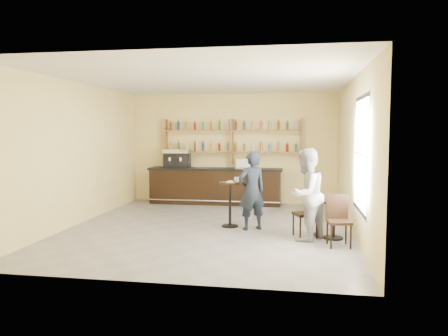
% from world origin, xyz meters
% --- Properties ---
extents(floor, '(7.00, 7.00, 0.00)m').
position_xyz_m(floor, '(0.00, 0.00, 0.00)').
color(floor, slate).
rests_on(floor, ground).
extents(ceiling, '(7.00, 7.00, 0.00)m').
position_xyz_m(ceiling, '(0.00, 0.00, 3.20)').
color(ceiling, white).
rests_on(ceiling, wall_back).
extents(wall_back, '(7.00, 0.00, 7.00)m').
position_xyz_m(wall_back, '(0.00, 3.50, 1.60)').
color(wall_back, '#EBD685').
rests_on(wall_back, floor).
extents(wall_front, '(7.00, 0.00, 7.00)m').
position_xyz_m(wall_front, '(0.00, -3.50, 1.60)').
color(wall_front, '#EBD685').
rests_on(wall_front, floor).
extents(wall_left, '(0.00, 7.00, 7.00)m').
position_xyz_m(wall_left, '(-3.00, 0.00, 1.60)').
color(wall_left, '#EBD685').
rests_on(wall_left, floor).
extents(wall_right, '(0.00, 7.00, 7.00)m').
position_xyz_m(wall_right, '(3.00, 0.00, 1.60)').
color(wall_right, '#EBD685').
rests_on(wall_right, floor).
extents(window_pane, '(0.00, 2.00, 2.00)m').
position_xyz_m(window_pane, '(2.99, -1.20, 1.70)').
color(window_pane, white).
rests_on(window_pane, wall_right).
extents(window_frame, '(0.04, 1.70, 2.10)m').
position_xyz_m(window_frame, '(2.99, -1.20, 1.70)').
color(window_frame, black).
rests_on(window_frame, wall_right).
extents(shelf_unit, '(4.00, 0.26, 1.40)m').
position_xyz_m(shelf_unit, '(0.00, 3.37, 1.81)').
color(shelf_unit, brown).
rests_on(shelf_unit, wall_back).
extents(liquor_bottles, '(3.68, 0.10, 1.00)m').
position_xyz_m(liquor_bottles, '(0.00, 3.37, 1.98)').
color(liquor_bottles, '#8C5919').
rests_on(liquor_bottles, shelf_unit).
extents(bar_counter, '(3.85, 0.75, 1.04)m').
position_xyz_m(bar_counter, '(-0.45, 3.15, 0.52)').
color(bar_counter, black).
rests_on(bar_counter, floor).
extents(espresso_machine, '(0.80, 0.56, 0.54)m').
position_xyz_m(espresso_machine, '(-1.58, 3.15, 1.31)').
color(espresso_machine, black).
rests_on(espresso_machine, bar_counter).
extents(pastry_case, '(0.47, 0.38, 0.28)m').
position_xyz_m(pastry_case, '(0.40, 3.15, 1.18)').
color(pastry_case, silver).
rests_on(pastry_case, bar_counter).
extents(pedestal_table, '(0.55, 0.55, 0.99)m').
position_xyz_m(pedestal_table, '(0.43, 0.22, 0.49)').
color(pedestal_table, black).
rests_on(pedestal_table, floor).
extents(napkin, '(0.20, 0.20, 0.00)m').
position_xyz_m(napkin, '(0.43, 0.22, 0.99)').
color(napkin, white).
rests_on(napkin, pedestal_table).
extents(donut, '(0.14, 0.14, 0.04)m').
position_xyz_m(donut, '(0.44, 0.21, 1.01)').
color(donut, '#DBA250').
rests_on(donut, napkin).
extents(cup_pedestal, '(0.15, 0.15, 0.10)m').
position_xyz_m(cup_pedestal, '(0.57, 0.32, 1.04)').
color(cup_pedestal, white).
rests_on(cup_pedestal, pedestal_table).
extents(man_main, '(0.73, 0.65, 1.68)m').
position_xyz_m(man_main, '(0.93, 0.01, 0.84)').
color(man_main, black).
rests_on(man_main, floor).
extents(cafe_table, '(0.60, 0.60, 0.76)m').
position_xyz_m(cafe_table, '(2.60, -0.51, 0.38)').
color(cafe_table, black).
rests_on(cafe_table, floor).
extents(cup_cafe, '(0.13, 0.13, 0.09)m').
position_xyz_m(cup_cafe, '(2.65, -0.51, 0.81)').
color(cup_cafe, white).
rests_on(cup_cafe, cafe_table).
extents(chair_west, '(0.54, 0.54, 0.94)m').
position_xyz_m(chair_west, '(2.05, -0.46, 0.47)').
color(chair_west, black).
rests_on(chair_west, floor).
extents(chair_south, '(0.46, 0.46, 0.94)m').
position_xyz_m(chair_south, '(2.65, -1.11, 0.47)').
color(chair_south, black).
rests_on(chair_south, floor).
extents(patron_second, '(1.06, 1.10, 1.78)m').
position_xyz_m(patron_second, '(2.06, -0.71, 0.89)').
color(patron_second, gray).
rests_on(patron_second, floor).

